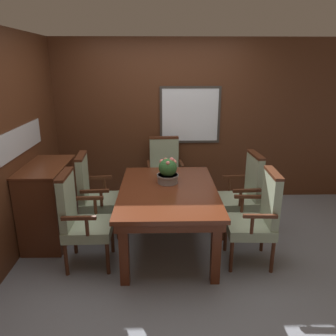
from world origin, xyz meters
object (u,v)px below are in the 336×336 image
Objects in this scene: chair_head_far at (165,170)px; chair_right_far at (244,192)px; potted_plant at (168,171)px; chair_left_far at (94,192)px; dining_table at (168,197)px; chair_right_near at (258,215)px; chair_left_near at (80,217)px; sideboard_cabinet at (49,203)px.

chair_head_far and chair_right_far have the same top height.
chair_left_far is at bearing 170.60° from potted_plant.
dining_table is at bearing -74.44° from chair_right_far.
chair_right_far is (0.01, 0.68, 0.00)m from chair_right_near.
chair_left_near is 1.10× the size of sideboard_cabinet.
chair_left_near is at bearing -160.09° from dining_table.
chair_left_far is at bearing -140.12° from chair_head_far.
potted_plant reaches higher than sideboard_cabinet.
sideboard_cabinet is at bearing 40.66° from chair_left_near.
chair_right_far is 2.40m from sideboard_cabinet.
chair_left_far is 3.34× the size of potted_plant.
chair_head_far and chair_left_near have the same top height.
potted_plant is at bearing -92.57° from chair_head_far.
chair_right_far is (1.89, 0.68, 0.00)m from chair_left_near.
potted_plant is (0.94, 0.54, 0.32)m from chair_left_near.
dining_table is 5.15× the size of potted_plant.
dining_table is 1.00m from chair_left_near.
chair_right_far and potted_plant have the same top height.
chair_left_far is at bearing 159.09° from dining_table.
chair_head_far is 1.07m from potted_plant.
chair_right_far is 3.34× the size of potted_plant.
dining_table is 1.54× the size of chair_right_far.
dining_table is at bearing -90.68° from potted_plant.
chair_head_far is 1.80m from chair_left_near.
chair_right_far is (0.98, -0.88, 0.00)m from chair_head_far.
chair_head_far is 1.10× the size of sideboard_cabinet.
chair_right_near is 1.10× the size of sideboard_cabinet.
sideboard_cabinet is at bearing 178.99° from potted_plant.
chair_left_near and chair_right_near have the same top height.
potted_plant is (0.93, -0.15, 0.32)m from chair_left_far.
chair_left_near is at bearing -124.29° from chair_head_far.
chair_right_far is 1.10× the size of sideboard_cabinet.
chair_right_far is (0.96, 0.34, -0.08)m from dining_table.
sideboard_cabinet is at bearing -100.88° from chair_right_near.
potted_plant is at bearing 89.32° from dining_table.
potted_plant is at bearing -117.40° from chair_right_near.
chair_left_near and chair_left_far have the same top height.
chair_right_near is 0.68m from chair_right_far.
chair_head_far is 1.00× the size of chair_right_far.
sideboard_cabinet is (-1.44, 0.03, -0.40)m from potted_plant.
chair_left_near is (-0.93, -0.34, -0.08)m from dining_table.
chair_head_far is at bearing -31.64° from chair_left_near.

